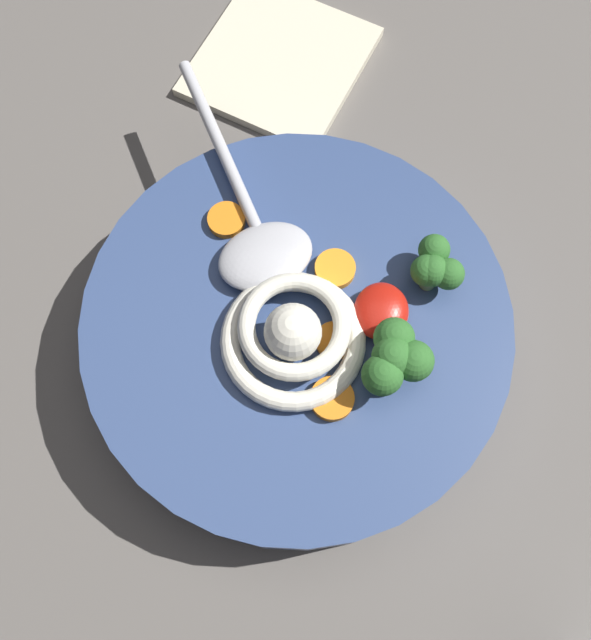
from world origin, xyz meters
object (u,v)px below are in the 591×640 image
(soup_bowl, at_px, (296,334))
(folded_napkin, at_px, (280,62))
(noodle_pile, at_px, (287,334))
(soup_spoon, at_px, (258,231))

(soup_bowl, xyz_separation_m, folded_napkin, (0.23, 0.05, -0.03))
(soup_bowl, distance_m, noodle_pile, 0.04)
(noodle_pile, height_order, soup_spoon, noodle_pile)
(soup_spoon, bearing_deg, soup_bowl, 180.00)
(soup_spoon, xyz_separation_m, folded_napkin, (0.18, 0.02, -0.06))
(soup_spoon, bearing_deg, noodle_pile, 172.36)
(soup_bowl, bearing_deg, noodle_pile, 167.22)
(folded_napkin, bearing_deg, soup_bowl, -168.52)
(soup_bowl, bearing_deg, folded_napkin, 11.48)
(folded_napkin, bearing_deg, soup_spoon, -175.07)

